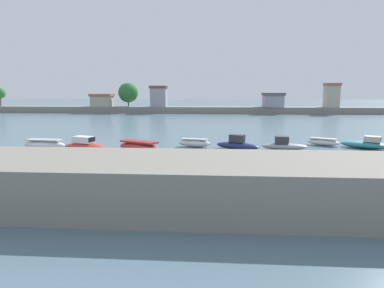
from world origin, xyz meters
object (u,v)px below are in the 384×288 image
(moored_boat_5, at_px, (237,145))
(mooring_buoy_2, at_px, (121,157))
(moored_boat_7, at_px, (323,142))
(moored_boat_1, at_px, (44,144))
(mooring_buoy_0, at_px, (244,143))
(moored_boat_4, at_px, (194,143))
(mooring_buoy_3, at_px, (10,150))
(moored_boat_2, at_px, (85,147))
(moored_boat_3, at_px, (139,147))
(moored_boat_6, at_px, (284,145))
(moored_boat_8, at_px, (366,144))

(moored_boat_5, height_order, mooring_buoy_2, moored_boat_5)
(moored_boat_7, bearing_deg, moored_boat_5, -133.56)
(moored_boat_1, relative_size, mooring_buoy_0, 14.51)
(moored_boat_4, relative_size, mooring_buoy_3, 12.94)
(moored_boat_2, distance_m, moored_boat_7, 27.20)
(moored_boat_4, relative_size, moored_boat_5, 0.78)
(moored_boat_5, distance_m, mooring_buoy_3, 24.54)
(moored_boat_3, relative_size, moored_boat_6, 1.06)
(moored_boat_5, xyz_separation_m, moored_boat_6, (5.15, 0.28, -0.04))
(moored_boat_3, distance_m, moored_boat_8, 25.37)
(moored_boat_7, bearing_deg, moored_boat_1, -143.73)
(moored_boat_3, height_order, moored_boat_5, moored_boat_5)
(moored_boat_6, height_order, moored_boat_7, moored_boat_6)
(moored_boat_5, distance_m, mooring_buoy_0, 3.98)
(moored_boat_7, relative_size, mooring_buoy_2, 8.77)
(moored_boat_2, relative_size, mooring_buoy_0, 16.60)
(moored_boat_2, height_order, moored_boat_8, moored_boat_2)
(moored_boat_2, relative_size, mooring_buoy_3, 18.35)
(moored_boat_3, bearing_deg, moored_boat_8, 36.83)
(mooring_buoy_2, relative_size, mooring_buoy_3, 1.41)
(moored_boat_1, distance_m, mooring_buoy_0, 22.98)
(moored_boat_2, height_order, moored_boat_5, moored_boat_2)
(mooring_buoy_0, relative_size, mooring_buoy_2, 0.78)
(moored_boat_6, distance_m, mooring_buoy_2, 17.74)
(moored_boat_3, relative_size, mooring_buoy_2, 12.34)
(mooring_buoy_0, xyz_separation_m, mooring_buoy_2, (-12.39, -9.94, 0.05))
(moored_boat_3, bearing_deg, moored_boat_1, -158.74)
(moored_boat_5, xyz_separation_m, moored_boat_7, (10.35, 3.57, -0.13))
(mooring_buoy_2, bearing_deg, moored_boat_2, 148.18)
(mooring_buoy_0, bearing_deg, moored_boat_3, -150.99)
(moored_boat_7, xyz_separation_m, mooring_buoy_3, (-34.70, -6.61, -0.27))
(moored_boat_8, relative_size, mooring_buoy_3, 17.83)
(moored_boat_6, distance_m, moored_boat_8, 9.52)
(mooring_buoy_0, distance_m, mooring_buoy_3, 26.25)
(moored_boat_2, distance_m, mooring_buoy_0, 18.39)
(moored_boat_3, height_order, moored_boat_6, moored_boat_6)
(moored_boat_7, xyz_separation_m, moored_boat_8, (4.20, -1.79, 0.08))
(moored_boat_3, bearing_deg, moored_boat_7, 43.37)
(mooring_buoy_0, height_order, mooring_buoy_3, mooring_buoy_0)
(mooring_buoy_0, bearing_deg, moored_boat_1, -166.86)
(moored_boat_5, bearing_deg, moored_boat_6, 29.57)
(mooring_buoy_2, bearing_deg, moored_boat_6, 21.08)
(moored_boat_5, bearing_deg, moored_boat_4, -170.26)
(moored_boat_2, relative_size, moored_boat_7, 1.49)
(moored_boat_8, relative_size, mooring_buoy_0, 16.12)
(moored_boat_2, bearing_deg, mooring_buoy_3, -162.70)
(moored_boat_4, relative_size, moored_boat_8, 0.73)
(moored_boat_3, distance_m, moored_boat_7, 21.67)
(moored_boat_1, bearing_deg, moored_boat_6, 8.88)
(moored_boat_3, distance_m, moored_boat_4, 6.86)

